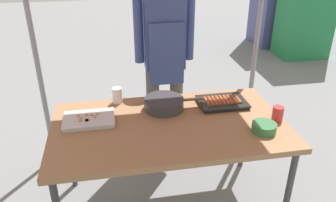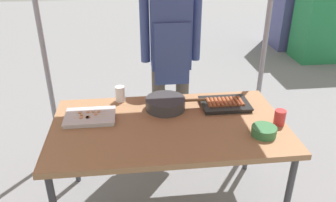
{
  "view_description": "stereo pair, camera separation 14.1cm",
  "coord_description": "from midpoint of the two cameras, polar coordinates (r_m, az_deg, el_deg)",
  "views": [
    {
      "loc": [
        -0.37,
        -1.95,
        1.93
      ],
      "look_at": [
        0.0,
        0.05,
        0.9
      ],
      "focal_mm": 36.12,
      "sensor_mm": 36.0,
      "label": 1
    },
    {
      "loc": [
        -0.23,
        -1.98,
        1.93
      ],
      "look_at": [
        0.0,
        0.05,
        0.9
      ],
      "focal_mm": 36.12,
      "sensor_mm": 36.0,
      "label": 2
    }
  ],
  "objects": [
    {
      "name": "tray_grilled_sausages",
      "position": [
        2.58,
        7.59,
        -0.19
      ],
      "size": [
        0.36,
        0.26,
        0.05
      ],
      "color": "black",
      "rests_on": "stall_table"
    },
    {
      "name": "cooking_wok",
      "position": [
        2.48,
        -2.39,
        -0.42
      ],
      "size": [
        0.45,
        0.29,
        0.08
      ],
      "color": "#38383A",
      "rests_on": "stall_table"
    },
    {
      "name": "drink_cup_by_wok",
      "position": [
        2.61,
        -10.11,
        0.93
      ],
      "size": [
        0.07,
        0.07,
        0.12
      ],
      "primitive_type": "cylinder",
      "color": "white",
      "rests_on": "stall_table"
    },
    {
      "name": "drink_cup_near_edge",
      "position": [
        2.43,
        16.47,
        -2.08
      ],
      "size": [
        0.08,
        0.08,
        0.1
      ],
      "primitive_type": "cylinder",
      "color": "red",
      "rests_on": "stall_table"
    },
    {
      "name": "tray_meat_skewers",
      "position": [
        2.41,
        -14.84,
        -3.07
      ],
      "size": [
        0.35,
        0.25,
        0.04
      ],
      "color": "silver",
      "rests_on": "stall_table"
    },
    {
      "name": "vendor_woman",
      "position": [
        2.96,
        -1.97,
        8.52
      ],
      "size": [
        0.52,
        0.23,
        1.68
      ],
      "rotation": [
        0.0,
        0.0,
        3.14
      ],
      "color": "#595147",
      "rests_on": "ground"
    },
    {
      "name": "condiment_bowl",
      "position": [
        2.28,
        14.21,
        -4.39
      ],
      "size": [
        0.16,
        0.16,
        0.06
      ],
      "primitive_type": "cylinder",
      "color": "#33723F",
      "rests_on": "stall_table"
    },
    {
      "name": "stall_table",
      "position": [
        2.34,
        -1.51,
        -5.0
      ],
      "size": [
        1.6,
        0.9,
        0.75
      ],
      "color": "#9E724C",
      "rests_on": "ground"
    },
    {
      "name": "neighbor_stall_left",
      "position": [
        6.07,
        21.91,
        15.17
      ],
      "size": [
        0.78,
        0.61,
        1.77
      ],
      "color": "#237F47",
      "rests_on": "ground"
    }
  ]
}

